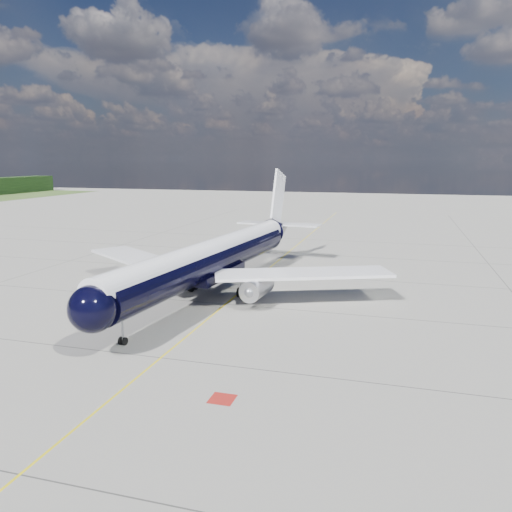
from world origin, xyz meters
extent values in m
plane|color=gray|center=(0.00, 30.00, 0.00)|extent=(320.00, 320.00, 0.00)
cube|color=yellow|center=(0.00, 25.00, 0.00)|extent=(0.16, 160.00, 0.01)
cube|color=maroon|center=(6.80, -10.00, 0.00)|extent=(1.60, 1.60, 0.01)
cylinder|color=black|center=(-2.57, 12.44, 4.05)|extent=(7.43, 36.79, 3.66)
sphere|color=black|center=(-4.56, -6.73, 4.05)|extent=(4.02, 4.02, 3.66)
cone|color=black|center=(-0.22, 34.95, 4.62)|extent=(4.34, 7.09, 3.66)
cylinder|color=white|center=(-2.57, 12.44, 4.96)|extent=(6.83, 38.63, 2.86)
cube|color=black|center=(-4.58, -6.92, 4.58)|extent=(2.42, 1.39, 0.53)
cube|color=white|center=(-12.48, 14.92, 3.18)|extent=(18.04, 14.32, 0.31)
cube|color=white|center=(7.64, 12.83, 3.18)|extent=(18.95, 11.41, 0.31)
cube|color=black|center=(-2.57, 12.44, 2.70)|extent=(5.02, 10.00, 0.96)
cylinder|color=silver|center=(-9.00, 11.17, 2.07)|extent=(2.61, 4.63, 2.16)
cylinder|color=silver|center=(3.46, 9.87, 2.07)|extent=(2.61, 4.63, 2.16)
sphere|color=gray|center=(-9.21, 9.15, 2.07)|extent=(1.16, 1.16, 1.06)
sphere|color=gray|center=(3.25, 7.86, 2.07)|extent=(1.16, 1.16, 1.06)
cube|color=white|center=(-8.98, 11.36, 2.79)|extent=(0.53, 3.09, 1.06)
cube|color=white|center=(3.48, 10.06, 2.79)|extent=(0.53, 3.09, 1.06)
cube|color=white|center=(-0.27, 34.48, 9.54)|extent=(0.94, 6.11, 8.21)
cube|color=white|center=(-0.22, 34.95, 5.40)|extent=(12.78, 4.36, 0.21)
cylinder|color=gray|center=(-4.21, -3.38, 1.20)|extent=(0.19, 0.19, 2.02)
cylinder|color=black|center=(-4.40, -3.36, 0.34)|extent=(0.24, 0.69, 0.67)
cylinder|color=black|center=(-4.02, -3.40, 0.34)|extent=(0.24, 0.69, 0.67)
cylinder|color=gray|center=(-5.48, 14.19, 1.30)|extent=(0.28, 0.28, 1.83)
cylinder|color=gray|center=(0.65, 13.55, 1.30)|extent=(0.28, 0.28, 1.83)
cylinder|color=black|center=(-5.54, 13.66, 0.53)|extent=(0.54, 1.10, 1.06)
cylinder|color=black|center=(-5.43, 14.72, 0.53)|extent=(0.54, 1.10, 1.06)
cylinder|color=black|center=(0.59, 13.03, 0.53)|extent=(0.54, 1.10, 1.06)
cylinder|color=black|center=(0.70, 14.08, 0.53)|extent=(0.54, 1.10, 1.06)
camera|label=1|loc=(16.95, -37.64, 15.00)|focal=35.00mm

